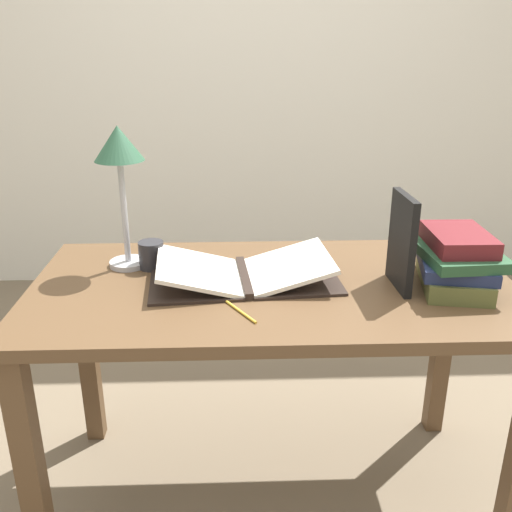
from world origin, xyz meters
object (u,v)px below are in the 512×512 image
(open_book, at_px, (244,273))
(pencil, at_px, (238,310))
(reading_lamp, at_px, (120,157))
(book_stack_tall, at_px, (455,261))
(book_standing_upright, at_px, (402,242))
(coffee_mug, at_px, (152,255))

(open_book, relative_size, pencil, 3.81)
(pencil, bearing_deg, reading_lamp, 135.89)
(reading_lamp, bearing_deg, book_stack_tall, -11.21)
(book_stack_tall, bearing_deg, reading_lamp, 168.79)
(open_book, distance_m, pencil, 0.20)
(open_book, height_order, book_standing_upright, book_standing_upright)
(book_stack_tall, xyz_separation_m, coffee_mug, (-0.87, 0.17, -0.03))
(open_book, xyz_separation_m, pencil, (-0.02, -0.20, -0.02))
(open_book, bearing_deg, pencil, -100.48)
(coffee_mug, bearing_deg, reading_lamp, 165.03)
(reading_lamp, relative_size, pencil, 2.89)
(book_stack_tall, relative_size, coffee_mug, 3.05)
(book_standing_upright, xyz_separation_m, reading_lamp, (-0.79, 0.19, 0.20))
(book_stack_tall, height_order, reading_lamp, reading_lamp)
(book_standing_upright, bearing_deg, reading_lamp, 164.09)
(book_standing_upright, distance_m, coffee_mug, 0.73)
(open_book, height_order, pencil, open_book)
(book_stack_tall, bearing_deg, open_book, 174.17)
(book_stack_tall, distance_m, book_standing_upright, 0.17)
(book_stack_tall, height_order, coffee_mug, book_stack_tall)
(book_standing_upright, height_order, reading_lamp, reading_lamp)
(book_stack_tall, relative_size, book_standing_upright, 1.14)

